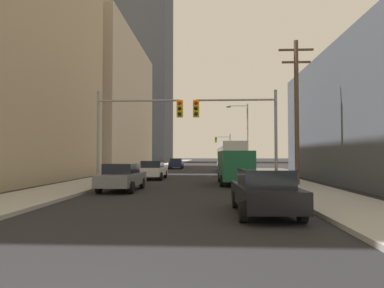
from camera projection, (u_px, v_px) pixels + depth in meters
name	position (u px, v px, depth m)	size (l,w,h in m)	color
sidewalk_left	(158.00, 167.00, 53.18)	(3.49, 160.00, 0.15)	#9E9E99
sidewalk_right	(241.00, 167.00, 52.55)	(3.49, 160.00, 0.15)	#9E9E99
city_bus	(230.00, 156.00, 37.93)	(2.75, 11.55, 3.40)	silver
cargo_van_green	(235.00, 165.00, 22.34)	(2.16, 5.27, 2.26)	#195938
sedan_black	(265.00, 191.00, 10.99)	(1.95, 4.26, 1.52)	black
sedan_grey	(122.00, 177.00, 18.31)	(1.97, 4.27, 1.52)	slate
sedan_white	(153.00, 170.00, 27.14)	(1.95, 4.26, 1.52)	white
sedan_navy	(176.00, 163.00, 47.76)	(1.95, 4.21, 1.52)	#141E4C
traffic_signal_near_left	(136.00, 121.00, 20.55)	(5.43, 0.44, 6.00)	gray
traffic_signal_near_right	(239.00, 121.00, 20.24)	(5.17, 0.44, 6.00)	gray
traffic_signal_far_right	(224.00, 144.00, 61.43)	(2.92, 0.44, 6.00)	gray
utility_pole_right	(297.00, 109.00, 20.94)	(2.20, 0.28, 9.34)	brown
street_lamp_right	(244.00, 131.00, 35.27)	(2.39, 0.32, 7.50)	gray
building_left_mid_office	(60.00, 105.00, 51.15)	(24.25, 26.69, 19.72)	#B7A893
building_left_far_tower	(145.00, 46.00, 95.30)	(14.25, 20.61, 67.30)	#4C515B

